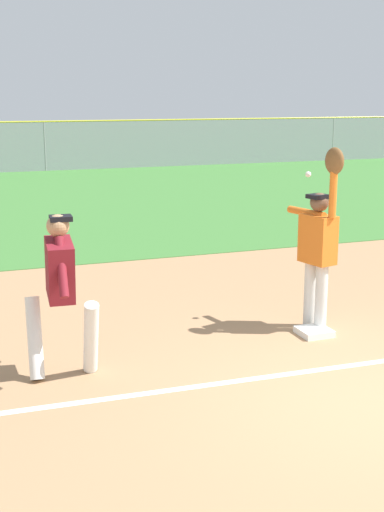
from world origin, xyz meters
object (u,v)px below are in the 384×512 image
fielder (319,242)px  baseball (308,174)px  parked_car_green (1,148)px  parked_car_tan (149,145)px  first_base (314,332)px  runner (61,285)px

fielder → baseball: 0.87m
fielder → parked_car_green: fielder is taller
parked_car_green → parked_car_tan: same height
baseball → parked_car_green: baseball is taller
baseball → parked_car_tan: size_ratio=0.02×
baseball → parked_car_tan: 22.64m
baseball → parked_car_tan: baseball is taller
fielder → parked_car_green: size_ratio=0.51×
first_base → parked_car_tan: size_ratio=0.08×
parked_car_tan → runner: bearing=-111.1°
parked_car_green → parked_car_tan: bearing=-2.8°
runner → baseball: size_ratio=23.24×
runner → parked_car_green: bearing=90.4°
runner → parked_car_tan: size_ratio=0.38×
first_base → parked_car_green: 22.93m
runner → baseball: bearing=17.7°
first_base → parked_car_green: size_ratio=0.09×
baseball → parked_car_green: bearing=94.7°
runner → parked_car_green: (1.44, 23.09, -0.32)m
first_base → fielder: 1.11m
fielder → parked_car_green: (-1.79, 22.66, -0.45)m
fielder → parked_car_tan: fielder is taller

